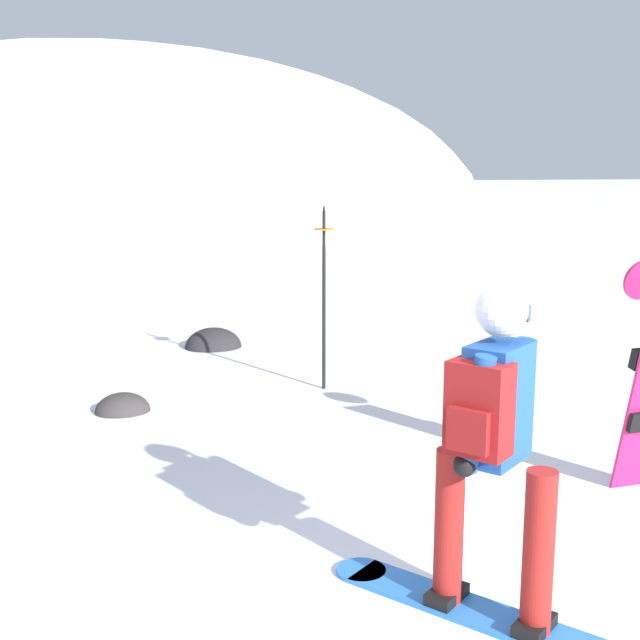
# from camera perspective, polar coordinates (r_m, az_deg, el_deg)

# --- Properties ---
(ridge_peak_main) EXTENTS (33.13, 29.81, 14.73)m
(ridge_peak_main) POSITION_cam_1_polar(r_m,az_deg,el_deg) (36.98, -14.56, 6.79)
(ridge_peak_main) COLOR white
(ridge_peak_main) RESTS_ON ground
(snowboarder_main) EXTENTS (1.17, 1.56, 1.71)m
(snowboarder_main) POSITION_cam_1_polar(r_m,az_deg,el_deg) (4.02, 12.12, -8.77)
(snowboarder_main) COLOR blue
(snowboarder_main) RESTS_ON ground
(piste_marker_near) EXTENTS (0.20, 0.20, 1.91)m
(piste_marker_near) POSITION_cam_1_polar(r_m,az_deg,el_deg) (8.18, 0.28, 2.52)
(piste_marker_near) COLOR black
(piste_marker_near) RESTS_ON ground
(rock_dark) EXTENTS (0.51, 0.44, 0.36)m
(rock_dark) POSITION_cam_1_polar(r_m,az_deg,el_deg) (7.84, -13.75, -6.29)
(rock_dark) COLOR #383333
(rock_dark) RESTS_ON ground
(rock_mid) EXTENTS (0.72, 0.61, 0.51)m
(rock_mid) POSITION_cam_1_polar(r_m,az_deg,el_deg) (10.40, -7.54, -1.92)
(rock_mid) COLOR #282628
(rock_mid) RESTS_ON ground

